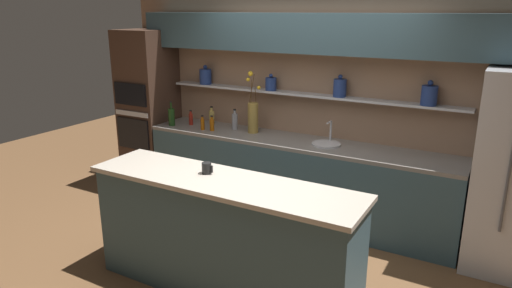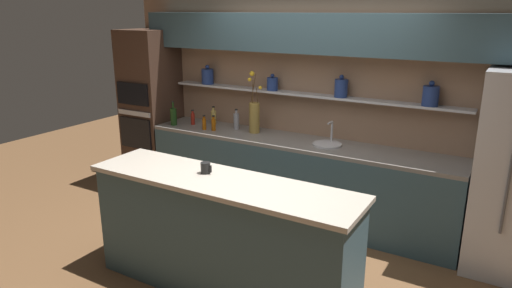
{
  "view_description": "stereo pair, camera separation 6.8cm",
  "coord_description": "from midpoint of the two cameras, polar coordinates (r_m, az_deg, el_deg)",
  "views": [
    {
      "loc": [
        1.93,
        -3.26,
        2.33
      ],
      "look_at": [
        -0.16,
        0.41,
        1.08
      ],
      "focal_mm": 32.0,
      "sensor_mm": 36.0,
      "label": 1
    },
    {
      "loc": [
        1.99,
        -3.23,
        2.33
      ],
      "look_at": [
        -0.16,
        0.41,
        1.08
      ],
      "focal_mm": 32.0,
      "sensor_mm": 36.0,
      "label": 2
    }
  ],
  "objects": [
    {
      "name": "sink_fixture",
      "position": [
        5.01,
        8.44,
        0.15
      ],
      "size": [
        0.31,
        0.31,
        0.25
      ],
      "color": "#B7B7BC",
      "rests_on": "back_counter_unit"
    },
    {
      "name": "back_wall_unit",
      "position": [
        5.22,
        7.3,
        7.7
      ],
      "size": [
        5.2,
        0.44,
        2.6
      ],
      "color": "#937056",
      "rests_on": "ground_plane"
    },
    {
      "name": "flower_vase",
      "position": [
        5.41,
        -0.75,
        3.61
      ],
      "size": [
        0.18,
        0.13,
        0.72
      ],
      "color": "olive",
      "rests_on": "back_counter_unit"
    },
    {
      "name": "bottle_sauce_5",
      "position": [
        5.55,
        -5.88,
        2.46
      ],
      "size": [
        0.05,
        0.05,
        0.19
      ],
      "color": "#9E4C0A",
      "rests_on": "back_counter_unit"
    },
    {
      "name": "coffee_mug",
      "position": [
        3.82,
        -6.69,
        -3.01
      ],
      "size": [
        0.1,
        0.08,
        0.09
      ],
      "color": "black",
      "rests_on": "island_counter"
    },
    {
      "name": "bottle_sauce_0",
      "position": [
        5.87,
        -8.47,
        3.17
      ],
      "size": [
        0.05,
        0.05,
        0.19
      ],
      "color": "maroon",
      "rests_on": "back_counter_unit"
    },
    {
      "name": "bottle_sauce_2",
      "position": [
        5.6,
        -7.05,
        2.54
      ],
      "size": [
        0.05,
        0.05,
        0.18
      ],
      "color": "#9E4C0A",
      "rests_on": "back_counter_unit"
    },
    {
      "name": "oven_tower",
      "position": [
        6.31,
        -13.56,
        4.22
      ],
      "size": [
        0.62,
        0.64,
        2.09
      ],
      "color": "#3D281E",
      "rests_on": "ground_plane"
    },
    {
      "name": "back_counter_unit",
      "position": [
        5.29,
        4.34,
        -4.31
      ],
      "size": [
        3.65,
        0.62,
        0.92
      ],
      "color": "#334C56",
      "rests_on": "ground_plane"
    },
    {
      "name": "island_counter",
      "position": [
        3.89,
        -4.61,
        -11.48
      ],
      "size": [
        2.35,
        0.61,
        1.02
      ],
      "color": "#334C56",
      "rests_on": "ground_plane"
    },
    {
      "name": "bottle_spirit_4",
      "position": [
        5.86,
        -5.89,
        3.38
      ],
      "size": [
        0.07,
        0.07,
        0.23
      ],
      "color": "tan",
      "rests_on": "back_counter_unit"
    },
    {
      "name": "ground_plane",
      "position": [
        4.45,
        -1.31,
        -15.14
      ],
      "size": [
        12.0,
        12.0,
        0.0
      ],
      "primitive_type": "plane",
      "color": "brown"
    },
    {
      "name": "bottle_wine_1",
      "position": [
        5.87,
        -10.85,
        3.38
      ],
      "size": [
        0.08,
        0.08,
        0.31
      ],
      "color": "#193814",
      "rests_on": "back_counter_unit"
    },
    {
      "name": "bottle_spirit_3",
      "position": [
        5.6,
        -3.02,
        2.91
      ],
      "size": [
        0.07,
        0.07,
        0.25
      ],
      "color": "gray",
      "rests_on": "back_counter_unit"
    }
  ]
}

